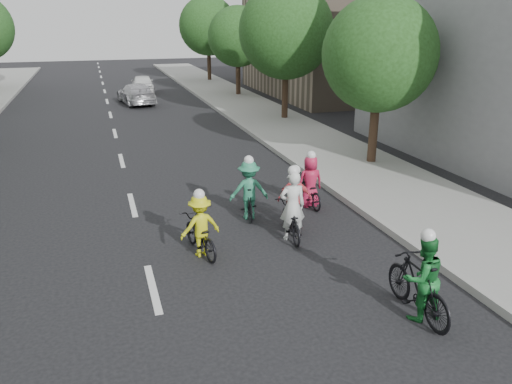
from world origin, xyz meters
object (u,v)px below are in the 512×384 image
follow_car_lead (136,94)px  cyclist_3 (200,231)px  cyclist_2 (309,187)px  follow_car_trail (143,84)px  cyclist_5 (291,215)px  cyclist_1 (294,203)px  cyclist_4 (420,283)px  cyclist_0 (249,194)px

follow_car_lead → cyclist_3: bearing=80.8°
cyclist_2 → follow_car_trail: cyclist_2 is taller
follow_car_lead → follow_car_trail: (0.90, 5.01, 0.01)m
cyclist_5 → cyclist_2: bearing=-117.0°
cyclist_1 → cyclist_5: size_ratio=0.89×
cyclist_1 → cyclist_3: (-2.67, -0.94, -0.03)m
cyclist_1 → follow_car_trail: 26.25m
cyclist_4 → follow_car_lead: cyclist_4 is taller
cyclist_4 → cyclist_2: bearing=-93.5°
cyclist_4 → follow_car_lead: (-2.73, 25.86, -0.04)m
cyclist_1 → cyclist_4: bearing=106.6°
cyclist_0 → follow_car_trail: cyclist_0 is taller
cyclist_0 → cyclist_3: size_ratio=0.99×
cyclist_2 → cyclist_5: 2.35m
cyclist_0 → cyclist_1: cyclist_0 is taller
cyclist_0 → cyclist_3: 2.47m
cyclist_1 → cyclist_4: cyclist_4 is taller
cyclist_2 → cyclist_3: bearing=30.3°
cyclist_0 → cyclist_2: cyclist_0 is taller
cyclist_0 → cyclist_3: (-1.70, -1.78, -0.11)m
follow_car_lead → follow_car_trail: follow_car_trail is taller
cyclist_1 → follow_car_trail: bearing=-77.7°
cyclist_3 → cyclist_4: (3.24, -3.71, 0.09)m
cyclist_3 → cyclist_5: bearing=174.0°
cyclist_0 → follow_car_trail: 25.38m
cyclist_2 → cyclist_5: (-1.33, -1.94, 0.03)m
cyclist_0 → cyclist_1: (0.97, -0.84, -0.08)m
cyclist_2 → cyclist_5: bearing=55.5°
cyclist_3 → cyclist_1: bearing=-171.7°
cyclist_5 → cyclist_4: bearing=110.8°
cyclist_0 → follow_car_trail: bearing=-80.8°
cyclist_4 → cyclist_5: 4.02m
cyclist_3 → cyclist_4: cyclist_4 is taller
cyclist_0 → follow_car_lead: (-1.19, 20.37, -0.05)m
cyclist_1 → cyclist_2: cyclist_1 is taller
follow_car_lead → follow_car_trail: size_ratio=1.15×
cyclist_1 → cyclist_4: size_ratio=0.88×
cyclist_5 → follow_car_lead: bearing=-77.9°
follow_car_trail → cyclist_1: bearing=96.9°
cyclist_0 → cyclist_5: size_ratio=0.94×
follow_car_lead → cyclist_5: bearing=86.8°
cyclist_5 → follow_car_trail: 26.97m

